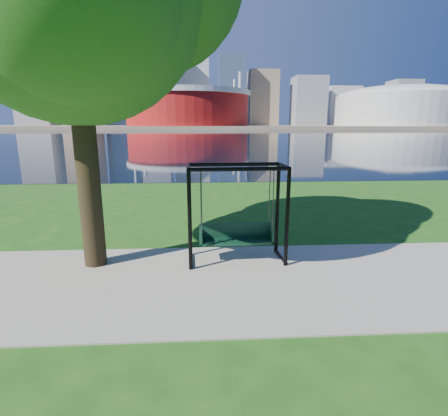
{
  "coord_description": "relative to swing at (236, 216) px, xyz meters",
  "views": [
    {
      "loc": [
        -0.15,
        -7.11,
        3.16
      ],
      "look_at": [
        0.27,
        0.0,
        1.44
      ],
      "focal_mm": 28.0,
      "sensor_mm": 36.0,
      "label": 1
    }
  ],
  "objects": [
    {
      "name": "river",
      "position": [
        -0.59,
        101.37,
        -1.09
      ],
      "size": [
        900.0,
        180.0,
        0.02
      ],
      "primitive_type": "cube",
      "color": "black",
      "rests_on": "ground"
    },
    {
      "name": "path",
      "position": [
        -0.59,
        -1.13,
        -1.09
      ],
      "size": [
        120.0,
        4.0,
        0.03
      ],
      "primitive_type": "cube",
      "color": "#9E937F",
      "rests_on": "ground"
    },
    {
      "name": "ground",
      "position": [
        -0.59,
        -0.63,
        -1.1
      ],
      "size": [
        900.0,
        900.0,
        0.0
      ],
      "primitive_type": "plane",
      "color": "#1E5114",
      "rests_on": "ground"
    },
    {
      "name": "stadium",
      "position": [
        -10.59,
        234.37,
        13.13
      ],
      "size": [
        83.0,
        83.0,
        32.0
      ],
      "color": "maroon",
      "rests_on": "far_bank"
    },
    {
      "name": "skyline",
      "position": [
        -4.86,
        318.77,
        34.79
      ],
      "size": [
        392.0,
        66.0,
        96.5
      ],
      "color": "gray",
      "rests_on": "far_bank"
    },
    {
      "name": "far_bank",
      "position": [
        -0.59,
        305.37,
        -0.1
      ],
      "size": [
        900.0,
        228.0,
        2.0
      ],
      "primitive_type": "cube",
      "color": "#937F60",
      "rests_on": "ground"
    },
    {
      "name": "swing",
      "position": [
        0.0,
        0.0,
        0.0
      ],
      "size": [
        2.27,
        1.06,
        2.28
      ],
      "rotation": [
        0.0,
        0.0,
        0.04
      ],
      "color": "black",
      "rests_on": "ground"
    },
    {
      "name": "arena",
      "position": [
        134.41,
        234.37,
        14.77
      ],
      "size": [
        84.0,
        84.0,
        26.56
      ],
      "color": "beige",
      "rests_on": "far_bank"
    }
  ]
}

